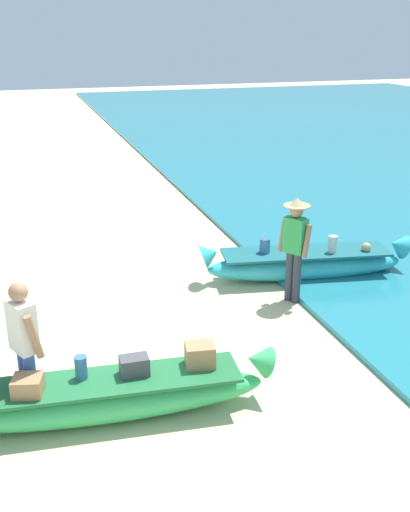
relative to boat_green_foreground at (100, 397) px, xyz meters
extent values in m
plane|color=beige|center=(0.45, 0.66, -0.30)|extent=(80.00, 80.00, 0.00)
ellipsoid|color=#38B760|center=(-0.01, 0.00, -0.05)|extent=(4.04, 1.00, 0.50)
cone|color=#38B760|center=(1.93, -0.16, 0.25)|extent=(0.43, 0.43, 0.47)
cube|color=#1E6435|center=(-0.01, 0.00, 0.20)|extent=(3.40, 0.96, 0.04)
cube|color=#9E754C|center=(1.23, -0.01, 0.35)|extent=(0.39, 0.34, 0.30)
cube|color=#424247|center=(0.42, 0.02, 0.32)|extent=(0.35, 0.23, 0.25)
cylinder|color=#386699|center=(-0.19, 0.12, 0.35)|extent=(0.15, 0.15, 0.30)
cube|color=#9E754C|center=(-0.80, -0.03, 0.31)|extent=(0.39, 0.37, 0.23)
ellipsoid|color=#33B2BC|center=(4.22, 3.20, -0.04)|extent=(3.71, 1.34, 0.52)
cone|color=#33B2BC|center=(2.48, 3.49, 0.27)|extent=(0.49, 0.52, 0.53)
cone|color=#33B2BC|center=(5.97, 2.92, 0.27)|extent=(0.49, 0.52, 0.53)
cube|color=#1C6267|center=(4.22, 3.20, 0.22)|extent=(3.14, 1.26, 0.04)
sphere|color=tan|center=(5.28, 2.90, 0.30)|extent=(0.18, 0.18, 0.18)
cylinder|color=silver|center=(4.65, 3.01, 0.38)|extent=(0.16, 0.16, 0.33)
sphere|color=tan|center=(4.06, 3.31, 0.29)|extent=(0.15, 0.15, 0.15)
cylinder|color=#386699|center=(3.48, 3.37, 0.36)|extent=(0.19, 0.19, 0.28)
cylinder|color=#333842|center=(3.62, 2.31, 0.14)|extent=(0.14, 0.14, 0.88)
cylinder|color=#333842|center=(3.55, 2.43, 0.14)|extent=(0.14, 0.14, 0.88)
cube|color=green|center=(3.59, 2.37, 0.88)|extent=(0.38, 0.42, 0.60)
cylinder|color=#9E7051|center=(3.70, 2.17, 0.83)|extent=(0.22, 0.19, 0.55)
cylinder|color=#9E7051|center=(3.44, 2.55, 0.83)|extent=(0.22, 0.19, 0.55)
sphere|color=#9E7051|center=(3.59, 2.37, 1.30)|extent=(0.22, 0.22, 0.22)
cylinder|color=tan|center=(3.59, 2.37, 1.38)|extent=(0.44, 0.44, 0.02)
cone|color=tan|center=(3.59, 2.37, 1.45)|extent=(0.26, 0.26, 0.12)
cylinder|color=#3D5BA8|center=(-0.82, 0.36, 0.15)|extent=(0.14, 0.14, 0.89)
cylinder|color=#3D5BA8|center=(-0.76, 0.24, 0.15)|extent=(0.14, 0.14, 0.89)
cube|color=silver|center=(-0.79, 0.30, 0.90)|extent=(0.35, 0.42, 0.62)
cylinder|color=#9E7051|center=(-0.87, 0.52, 0.85)|extent=(0.22, 0.17, 0.56)
cylinder|color=#9E7051|center=(-0.67, 0.10, 0.85)|extent=(0.22, 0.17, 0.56)
sphere|color=#9E7051|center=(-0.79, 0.30, 1.33)|extent=(0.22, 0.22, 0.22)
camera|label=1|loc=(-0.66, -6.28, 4.12)|focal=43.09mm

